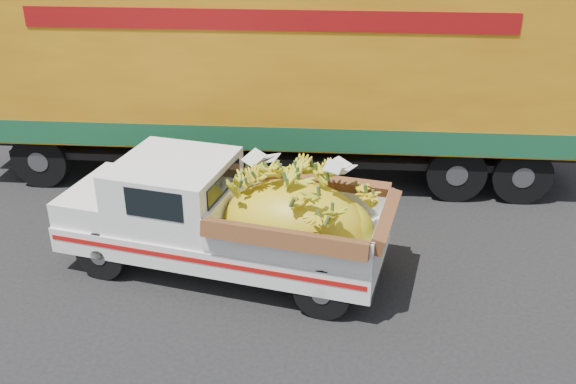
{
  "coord_description": "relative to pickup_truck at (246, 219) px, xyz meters",
  "views": [
    {
      "loc": [
        2.16,
        -8.32,
        5.47
      ],
      "look_at": [
        2.1,
        0.44,
        1.19
      ],
      "focal_mm": 40.0,
      "sensor_mm": 36.0,
      "label": 1
    }
  ],
  "objects": [
    {
      "name": "semi_trailer",
      "position": [
        0.36,
        3.79,
        1.2
      ],
      "size": [
        12.04,
        3.37,
        3.8
      ],
      "rotation": [
        0.0,
        0.0,
        -0.07
      ],
      "color": "black",
      "rests_on": "ground"
    },
    {
      "name": "curb",
      "position": [
        -1.48,
        6.25,
        -0.85
      ],
      "size": [
        60.0,
        0.25,
        0.15
      ],
      "primitive_type": "cube",
      "color": "gray",
      "rests_on": "ground"
    },
    {
      "name": "ground",
      "position": [
        -1.48,
        -0.08,
        -0.92
      ],
      "size": [
        100.0,
        100.0,
        0.0
      ],
      "primitive_type": "plane",
      "color": "black",
      "rests_on": "ground"
    },
    {
      "name": "pickup_truck",
      "position": [
        0.0,
        0.0,
        0.0
      ],
      "size": [
        5.19,
        3.08,
        1.71
      ],
      "rotation": [
        0.0,
        0.0,
        -0.28
      ],
      "color": "black",
      "rests_on": "ground"
    },
    {
      "name": "sidewalk",
      "position": [
        -1.48,
        8.35,
        -0.85
      ],
      "size": [
        60.0,
        4.0,
        0.14
      ],
      "primitive_type": "cube",
      "color": "gray",
      "rests_on": "ground"
    }
  ]
}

